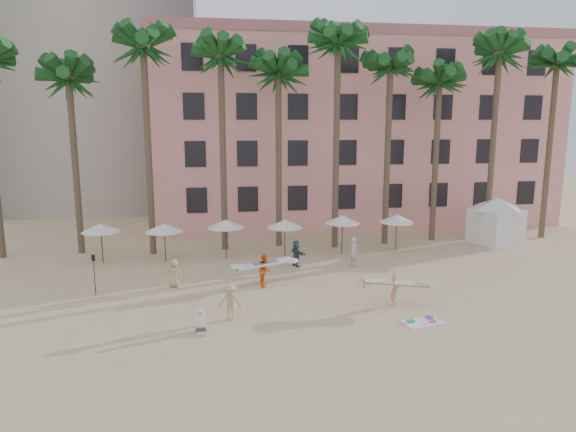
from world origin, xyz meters
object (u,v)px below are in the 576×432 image
at_px(carrier_yellow, 395,287).
at_px(cabana, 496,216).
at_px(carrier_white, 265,269).
at_px(pink_hotel, 348,133).

bearing_deg(carrier_yellow, cabana, 43.43).
bearing_deg(carrier_white, pink_hotel, 63.04).
height_order(cabana, carrier_white, cabana).
height_order(pink_hotel, cabana, pink_hotel).
distance_m(pink_hotel, carrier_yellow, 25.13).
distance_m(cabana, carrier_white, 19.76).
xyz_separation_m(pink_hotel, cabana, (8.24, -12.27, -5.93)).
bearing_deg(carrier_white, carrier_yellow, -33.74).
height_order(pink_hotel, carrier_yellow, pink_hotel).
relative_size(cabana, carrier_yellow, 1.73).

